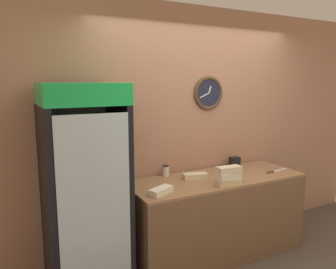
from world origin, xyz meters
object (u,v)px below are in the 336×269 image
chefs_knife (274,171)px  condiment_jar (166,171)px  sandwich_flat_left (161,191)px  sandwich_flat_right (195,176)px  sandwich_stack_top (229,170)px  sandwich_stack_bottom (229,182)px  beverage_cooler (84,181)px  napkin_dispenser (235,162)px  sandwich_stack_middle (229,176)px

chefs_knife → condiment_jar: (-1.17, 0.42, 0.05)m
sandwich_flat_left → sandwich_flat_right: sandwich_flat_right is taller
sandwich_flat_right → condiment_jar: bearing=133.3°
sandwich_stack_top → sandwich_flat_left: bearing=172.4°
sandwich_stack_bottom → beverage_cooler: bearing=165.2°
beverage_cooler → chefs_knife: 2.12m
chefs_knife → sandwich_flat_right: bearing=168.9°
chefs_knife → napkin_dispenser: size_ratio=3.00×
napkin_dispenser → sandwich_stack_middle: bearing=-133.6°
sandwich_stack_middle → chefs_knife: (0.77, 0.15, -0.09)m
beverage_cooler → sandwich_flat_right: size_ratio=6.93×
sandwich_stack_top → napkin_dispenser: 0.74m
sandwich_stack_bottom → condiment_jar: bearing=124.6°
sandwich_flat_right → sandwich_stack_bottom: bearing=-62.8°
sandwich_stack_bottom → sandwich_stack_middle: (0.00, 0.00, 0.06)m
sandwich_flat_left → napkin_dispenser: napkin_dispenser is taller
sandwich_flat_right → napkin_dispenser: 0.71m
chefs_knife → sandwich_flat_left: bearing=-177.6°
beverage_cooler → sandwich_stack_bottom: 1.38m
condiment_jar → sandwich_stack_top: bearing=-55.4°
beverage_cooler → sandwich_stack_bottom: bearing=-14.8°
sandwich_stack_middle → napkin_dispenser: (0.51, 0.53, -0.04)m
sandwich_stack_bottom → condiment_jar: condiment_jar is taller
sandwich_stack_middle → napkin_dispenser: sandwich_stack_middle is taller
sandwich_stack_bottom → napkin_dispenser: size_ratio=2.15×
beverage_cooler → sandwich_stack_middle: beverage_cooler is taller
sandwich_flat_left → sandwich_stack_bottom: bearing=-7.6°
sandwich_stack_bottom → sandwich_stack_top: sandwich_stack_top is taller
sandwich_stack_middle → sandwich_flat_left: size_ratio=0.94×
sandwich_stack_bottom → sandwich_flat_left: sandwich_stack_bottom is taller
sandwich_stack_bottom → sandwich_stack_middle: 0.06m
chefs_knife → sandwich_stack_top: bearing=-168.7°
sandwich_stack_bottom → sandwich_flat_right: sandwich_stack_bottom is taller
condiment_jar → napkin_dispenser: 0.91m
beverage_cooler → sandwich_stack_middle: size_ratio=7.42×
sandwich_flat_left → sandwich_stack_middle: bearing=-7.6°
sandwich_flat_right → condiment_jar: 0.33m
beverage_cooler → chefs_knife: beverage_cooler is taller
sandwich_stack_bottom → napkin_dispenser: 0.74m
beverage_cooler → sandwich_flat_left: 0.70m
sandwich_flat_right → beverage_cooler: bearing=179.4°
sandwich_stack_bottom → sandwich_flat_right: (-0.17, 0.34, -0.00)m
napkin_dispenser → chefs_knife: bearing=-55.1°
beverage_cooler → sandwich_flat_right: (1.16, -0.01, -0.12)m
sandwich_stack_top → sandwich_flat_right: size_ratio=0.94×
sandwich_stack_middle → condiment_jar: sandwich_stack_middle is taller
beverage_cooler → sandwich_flat_left: bearing=-22.2°
napkin_dispenser → sandwich_flat_right: bearing=-164.1°
sandwich_flat_right → chefs_knife: 0.96m
sandwich_flat_right → condiment_jar: (-0.22, 0.24, 0.03)m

